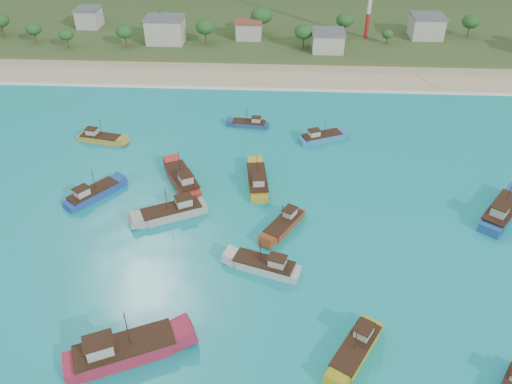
# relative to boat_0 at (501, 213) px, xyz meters

# --- Properties ---
(ground) EXTENTS (600.00, 600.00, 0.00)m
(ground) POSITION_rel_boat_0_xyz_m (-43.82, -16.99, -0.96)
(ground) COLOR #0D8F92
(ground) RESTS_ON ground
(beach) EXTENTS (400.00, 18.00, 1.20)m
(beach) POSITION_rel_boat_0_xyz_m (-43.82, 62.01, -0.96)
(beach) COLOR beige
(beach) RESTS_ON ground
(land) EXTENTS (400.00, 110.00, 2.40)m
(land) POSITION_rel_boat_0_xyz_m (-43.82, 123.01, -0.96)
(land) COLOR #385123
(land) RESTS_ON ground
(surf_line) EXTENTS (400.00, 2.50, 0.08)m
(surf_line) POSITION_rel_boat_0_xyz_m (-43.82, 52.51, -0.96)
(surf_line) COLOR white
(surf_line) RESTS_ON ground
(village) EXTENTS (217.05, 27.24, 7.32)m
(village) POSITION_rel_boat_0_xyz_m (-29.41, 86.59, 3.67)
(village) COLOR beige
(village) RESTS_ON ground
(vegetation) EXTENTS (280.45, 25.84, 9.06)m
(vegetation) POSITION_rel_boat_0_xyz_m (-48.24, 86.24, 4.29)
(vegetation) COLOR #235623
(vegetation) RESTS_ON ground
(boat_0) EXTENTS (10.58, 12.30, 7.45)m
(boat_0) POSITION_rel_boat_0_xyz_m (0.00, 0.00, 0.00)
(boat_0) COLOR #22518E
(boat_0) RESTS_ON ground
(boat_1) EXTENTS (8.74, 12.14, 7.03)m
(boat_1) POSITION_rel_boat_0_xyz_m (-56.74, 7.11, -0.08)
(boat_1) COLOR #B52F24
(boat_1) RESTS_ON ground
(boat_5) EXTENTS (4.77, 11.62, 6.67)m
(boat_5) POSITION_rel_boat_0_xyz_m (-42.58, 7.43, -0.14)
(boat_5) COLOR gold
(boat_5) RESTS_ON ground
(boat_6) EXTENTS (7.25, 9.57, 5.60)m
(boat_6) POSITION_rel_boat_0_xyz_m (-37.44, -4.87, -0.34)
(boat_6) COLOR #903D1A
(boat_6) RESTS_ON ground
(boat_9) EXTENTS (9.85, 4.62, 5.60)m
(boat_9) POSITION_rel_boat_0_xyz_m (-77.51, 22.55, -0.34)
(boat_9) COLOR gold
(boat_9) RESTS_ON ground
(boat_13) EXTENTS (8.80, 10.09, 6.14)m
(boat_13) POSITION_rel_boat_0_xyz_m (-72.36, 1.79, -0.24)
(boat_13) COLOR #22439A
(boat_13) RESTS_ON ground
(boat_14) EXTENTS (8.44, 3.37, 4.85)m
(boat_14) POSITION_rel_boat_0_xyz_m (-45.57, 31.26, -0.47)
(boat_14) COLOR navy
(boat_14) RESTS_ON ground
(boat_15) EXTENTS (9.98, 6.52, 5.70)m
(boat_15) POSITION_rel_boat_0_xyz_m (-29.67, 25.45, -0.32)
(boat_15) COLOR teal
(boat_15) RESTS_ON ground
(boat_17) EXTENTS (7.90, 10.32, 6.05)m
(boat_17) POSITION_rel_boat_0_xyz_m (-28.10, -29.56, -0.25)
(boat_17) COLOR #B0A01A
(boat_17) RESTS_ON ground
(boat_20) EXTENTS (11.68, 8.07, 6.72)m
(boat_20) POSITION_rel_boat_0_xyz_m (-56.70, -2.75, -0.13)
(boat_20) COLOR #AFA49D
(boat_20) RESTS_ON ground
(boat_21) EXTENTS (10.75, 6.11, 6.10)m
(boat_21) POSITION_rel_boat_0_xyz_m (-40.22, -15.14, -0.25)
(boat_21) COLOR beige
(boat_21) RESTS_ON ground
(boat_26) EXTENTS (14.33, 9.46, 8.20)m
(boat_26) POSITION_rel_boat_0_xyz_m (-57.42, -31.81, 0.14)
(boat_26) COLOR #A62139
(boat_26) RESTS_ON ground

